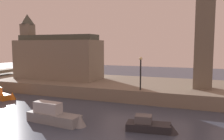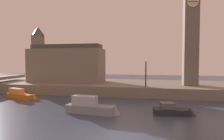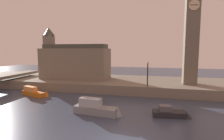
# 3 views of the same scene
# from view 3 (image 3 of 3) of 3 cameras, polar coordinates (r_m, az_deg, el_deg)

# --- Properties ---
(far_embankment) EXTENTS (70.00, 12.00, 1.50)m
(far_embankment) POSITION_cam_3_polar(r_m,az_deg,el_deg) (33.08, 9.30, -4.52)
(far_embankment) COLOR slate
(far_embankment) RESTS_ON ground
(clock_tower) EXTENTS (2.23, 2.28, 16.57)m
(clock_tower) POSITION_cam_3_polar(r_m,az_deg,el_deg) (31.43, 23.90, 11.48)
(clock_tower) COLOR #6B6051
(clock_tower) RESTS_ON far_embankment
(parliament_hall) EXTENTS (12.87, 5.13, 9.85)m
(parliament_hall) POSITION_cam_3_polar(r_m,az_deg,el_deg) (35.43, -12.02, 2.64)
(parliament_hall) COLOR slate
(parliament_hall) RESTS_ON far_embankment
(streetlamp) EXTENTS (0.36, 0.36, 3.71)m
(streetlamp) POSITION_cam_3_polar(r_m,az_deg,el_deg) (27.45, 11.23, -0.30)
(streetlamp) COLOR black
(streetlamp) RESTS_ON far_embankment
(boat_patrol_orange) EXTENTS (5.11, 2.52, 1.59)m
(boat_patrol_orange) POSITION_cam_3_polar(r_m,az_deg,el_deg) (30.08, -23.15, -6.55)
(boat_patrol_orange) COLOR orange
(boat_patrol_orange) RESTS_ON ground
(boat_barge_dark) EXTENTS (4.12, 1.80, 1.25)m
(boat_barge_dark) POSITION_cam_3_polar(r_m,az_deg,el_deg) (20.40, 18.83, -12.81)
(boat_barge_dark) COLOR #232328
(boat_barge_dark) RESTS_ON ground
(boat_cruiser_grey) EXTENTS (5.58, 1.85, 1.90)m
(boat_cruiser_grey) POSITION_cam_3_polar(r_m,az_deg,el_deg) (20.05, -4.27, -12.11)
(boat_cruiser_grey) COLOR gray
(boat_cruiser_grey) RESTS_ON ground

